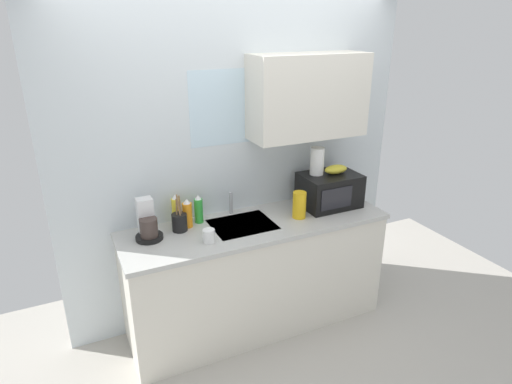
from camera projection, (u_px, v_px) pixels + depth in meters
kitchen_wall_assembly at (251, 152)px, 3.43m from camera, size 2.81×0.42×2.50m
counter_unit at (256, 273)px, 3.46m from camera, size 2.04×0.63×0.90m
sink_faucet at (231, 203)px, 3.43m from camera, size 0.03×0.03×0.18m
microwave at (329, 190)px, 3.56m from camera, size 0.46×0.35×0.27m
banana_bunch at (336, 169)px, 3.52m from camera, size 0.20×0.11×0.07m
paper_towel_roll at (317, 161)px, 3.47m from camera, size 0.11×0.11×0.22m
coffee_maker at (147, 224)px, 3.04m from camera, size 0.19×0.21×0.28m
dish_soap_bottle_green at (199, 209)px, 3.27m from camera, size 0.06×0.06×0.22m
dish_soap_bottle_orange at (187, 214)px, 3.20m from camera, size 0.07×0.07×0.22m
dish_soap_bottle_yellow at (176, 211)px, 3.22m from camera, size 0.06×0.06×0.25m
cereal_canister at (299, 205)px, 3.35m from camera, size 0.10×0.10×0.21m
mug_white at (209, 236)px, 2.99m from camera, size 0.08×0.08×0.09m
utensil_crock at (180, 222)px, 3.15m from camera, size 0.11×0.11×0.29m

